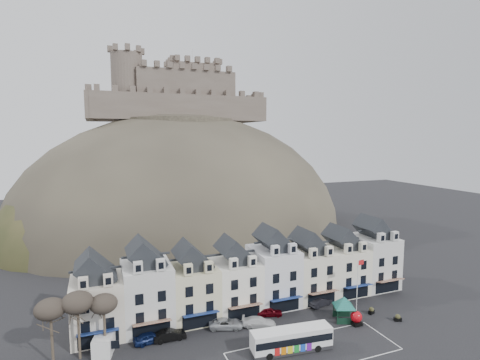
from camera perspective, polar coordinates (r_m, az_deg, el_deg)
name	(u,v)px	position (r m, az deg, el deg)	size (l,w,h in m)	color
ground	(306,360)	(51.94, 9.97, -25.39)	(300.00, 300.00, 0.00)	black
coach_bay_markings	(314,351)	(53.76, 11.21, -24.22)	(22.00, 7.50, 0.01)	silver
townhouse_terrace	(255,274)	(62.37, 2.33, -14.17)	(54.40, 9.35, 11.80)	beige
castle_hill	(187,229)	(112.53, -8.12, -7.48)	(100.00, 76.00, 68.00)	#343028
castle	(177,94)	(116.50, -9.63, 12.85)	(50.20, 22.20, 22.00)	brown
tree_left_far	(50,310)	(52.45, -26.96, -17.20)	(3.61, 3.61, 8.24)	#3B3025
tree_left_mid	(77,303)	(52.07, -23.55, -16.79)	(3.78, 3.78, 8.64)	#3B3025
tree_left_near	(104,304)	(52.27, -20.07, -17.36)	(3.43, 3.43, 7.84)	#3B3025
bus	(291,339)	(52.58, 7.85, -22.82)	(10.80, 3.54, 2.99)	#262628
bus_shelter	(344,302)	(60.73, 15.57, -17.48)	(5.46, 5.46, 3.72)	black
red_buoy	(356,318)	(60.77, 17.29, -19.43)	(1.67, 1.67, 2.07)	black
flagpole	(358,282)	(62.70, 17.52, -14.66)	(1.26, 0.24, 8.78)	silver
white_van	(105,340)	(55.55, -19.83, -21.99)	(3.48, 5.62, 2.38)	white
planter_west	(371,311)	(64.98, 19.39, -18.25)	(1.19, 0.88, 1.07)	black
planter_east	(398,318)	(64.08, 22.91, -18.77)	(1.18, 0.89, 1.06)	black
car_navy	(150,338)	(55.56, -13.55, -22.31)	(1.74, 4.33, 1.47)	#0D1943
car_black	(170,335)	(55.65, -10.66, -22.20)	(1.54, 4.41, 1.45)	black
car_silver	(226,324)	(57.68, -2.14, -21.02)	(2.28, 4.87, 1.38)	#ADB0B5
car_white	(259,322)	(58.03, 2.90, -20.82)	(2.00, 4.91, 1.43)	white
car_maroon	(269,312)	(61.16, 4.48, -19.35)	(1.60, 3.97, 1.35)	#4C040B
car_charcoal	(320,302)	(65.32, 12.13, -17.69)	(1.49, 4.27, 1.41)	black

